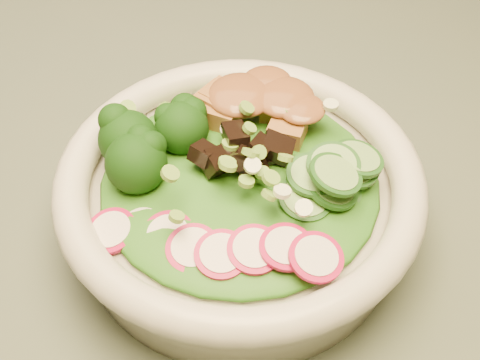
# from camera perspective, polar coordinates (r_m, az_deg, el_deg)

# --- Properties ---
(dining_table) EXTENTS (1.20, 0.80, 0.75)m
(dining_table) POSITION_cam_1_polar(r_m,az_deg,el_deg) (0.65, -16.46, -6.02)
(dining_table) COLOR black
(dining_table) RESTS_ON ground
(salad_bowl) EXTENTS (0.25, 0.25, 0.07)m
(salad_bowl) POSITION_cam_1_polar(r_m,az_deg,el_deg) (0.46, 0.00, -1.59)
(salad_bowl) COLOR beige
(salad_bowl) RESTS_ON dining_table
(lettuce_bed) EXTENTS (0.19, 0.19, 0.02)m
(lettuce_bed) POSITION_cam_1_polar(r_m,az_deg,el_deg) (0.45, 0.00, 0.09)
(lettuce_bed) COLOR #225511
(lettuce_bed) RESTS_ON salad_bowl
(broccoli_florets) EXTENTS (0.08, 0.07, 0.04)m
(broccoli_florets) POSITION_cam_1_polar(r_m,az_deg,el_deg) (0.45, -7.33, 2.23)
(broccoli_florets) COLOR black
(broccoli_florets) RESTS_ON salad_bowl
(radish_slices) EXTENTS (0.11, 0.05, 0.02)m
(radish_slices) POSITION_cam_1_polar(r_m,az_deg,el_deg) (0.41, -1.37, -5.88)
(radish_slices) COLOR #AF0D41
(radish_slices) RESTS_ON salad_bowl
(cucumber_slices) EXTENTS (0.07, 0.07, 0.03)m
(cucumber_slices) POSITION_cam_1_polar(r_m,az_deg,el_deg) (0.44, 7.76, -0.24)
(cucumber_slices) COLOR #87B564
(cucumber_slices) RESTS_ON salad_bowl
(mushroom_heap) EXTENTS (0.07, 0.07, 0.04)m
(mushroom_heap) POSITION_cam_1_polar(r_m,az_deg,el_deg) (0.45, 0.29, 2.22)
(mushroom_heap) COLOR black
(mushroom_heap) RESTS_ON salad_bowl
(tofu_cubes) EXTENTS (0.09, 0.06, 0.03)m
(tofu_cubes) POSITION_cam_1_polar(r_m,az_deg,el_deg) (0.48, 1.58, 5.92)
(tofu_cubes) COLOR #956031
(tofu_cubes) RESTS_ON salad_bowl
(peanut_sauce) EXTENTS (0.06, 0.05, 0.01)m
(peanut_sauce) POSITION_cam_1_polar(r_m,az_deg,el_deg) (0.47, 1.61, 7.02)
(peanut_sauce) COLOR brown
(peanut_sauce) RESTS_ON tofu_cubes
(scallion_garnish) EXTENTS (0.18, 0.18, 0.02)m
(scallion_garnish) POSITION_cam_1_polar(r_m,az_deg,el_deg) (0.43, 0.00, 2.05)
(scallion_garnish) COLOR #72A53A
(scallion_garnish) RESTS_ON salad_bowl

